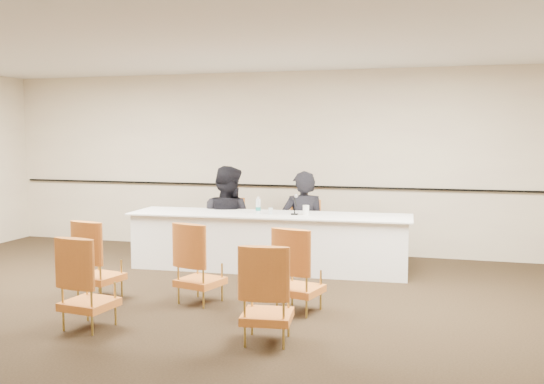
{
  "coord_description": "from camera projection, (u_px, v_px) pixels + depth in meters",
  "views": [
    {
      "loc": [
        2.7,
        -5.83,
        1.95
      ],
      "look_at": [
        0.29,
        2.6,
        1.12
      ],
      "focal_mm": 40.0,
      "sensor_mm": 36.0,
      "label": 1
    }
  ],
  "objects": [
    {
      "name": "panelist_second_chair",
      "position": [
        227.0,
        229.0,
        9.53
      ],
      "size": [
        0.53,
        0.53,
        0.95
      ],
      "primitive_type": null,
      "rotation": [
        0.0,
        0.0,
        0.05
      ],
      "color": "orange",
      "rests_on": "ground"
    },
    {
      "name": "aud_chair_back_left",
      "position": [
        89.0,
        282.0,
        6.1
      ],
      "size": [
        0.56,
        0.56,
        0.95
      ],
      "primitive_type": null,
      "rotation": [
        0.0,
        0.0,
        -0.13
      ],
      "color": "orange",
      "rests_on": "ground"
    },
    {
      "name": "panelist_second",
      "position": [
        227.0,
        227.0,
        9.53
      ],
      "size": [
        1.08,
        0.93,
        1.92
      ],
      "primitive_type": "imported",
      "rotation": [
        0.0,
        0.0,
        2.9
      ],
      "color": "black",
      "rests_on": "ground"
    },
    {
      "name": "water_bottle",
      "position": [
        258.0,
        205.0,
        8.76
      ],
      "size": [
        0.08,
        0.08,
        0.24
      ],
      "primitive_type": null,
      "rotation": [
        0.0,
        0.0,
        0.11
      ],
      "color": "#18877F",
      "rests_on": "panel_table"
    },
    {
      "name": "aud_chair_back_right",
      "position": [
        267.0,
        293.0,
        5.68
      ],
      "size": [
        0.56,
        0.56,
        0.95
      ],
      "primitive_type": null,
      "rotation": [
        0.0,
        0.0,
        0.13
      ],
      "color": "orange",
      "rests_on": "ground"
    },
    {
      "name": "aud_chair_front_right",
      "position": [
        299.0,
        269.0,
        6.67
      ],
      "size": [
        0.6,
        0.6,
        0.95
      ],
      "primitive_type": null,
      "rotation": [
        0.0,
        0.0,
        -0.23
      ],
      "color": "orange",
      "rests_on": "ground"
    },
    {
      "name": "panel_table",
      "position": [
        269.0,
        242.0,
        8.78
      ],
      "size": [
        4.11,
        1.15,
        0.82
      ],
      "primitive_type": null,
      "rotation": [
        0.0,
        0.0,
        0.05
      ],
      "color": "white",
      "rests_on": "ground"
    },
    {
      "name": "microphone",
      "position": [
        295.0,
        205.0,
        8.59
      ],
      "size": [
        0.12,
        0.22,
        0.29
      ],
      "primitive_type": null,
      "rotation": [
        0.0,
        0.0,
        0.1
      ],
      "color": "black",
      "rests_on": "panel_table"
    },
    {
      "name": "panelist_main_chair",
      "position": [
        303.0,
        232.0,
        9.26
      ],
      "size": [
        0.53,
        0.53,
        0.95
      ],
      "primitive_type": null,
      "rotation": [
        0.0,
        0.0,
        0.05
      ],
      "color": "orange",
      "rests_on": "ground"
    },
    {
      "name": "coffee_cup",
      "position": [
        306.0,
        210.0,
        8.55
      ],
      "size": [
        0.1,
        0.1,
        0.14
      ],
      "primitive_type": "cylinder",
      "rotation": [
        0.0,
        0.0,
        -0.14
      ],
      "color": "white",
      "rests_on": "panel_table"
    },
    {
      "name": "aud_chair_front_mid",
      "position": [
        200.0,
        262.0,
        7.03
      ],
      "size": [
        0.61,
        0.61,
        0.95
      ],
      "primitive_type": null,
      "rotation": [
        0.0,
        0.0,
        -0.26
      ],
      "color": "orange",
      "rests_on": "ground"
    },
    {
      "name": "wall_back",
      "position": [
        279.0,
        162.0,
        10.19
      ],
      "size": [
        10.0,
        0.04,
        3.0
      ],
      "primitive_type": "cube",
      "color": "beige",
      "rests_on": "ground"
    },
    {
      "name": "floor",
      "position": [
        180.0,
        317.0,
        6.5
      ],
      "size": [
        10.0,
        10.0,
        0.0
      ],
      "primitive_type": "plane",
      "color": "black",
      "rests_on": "ground"
    },
    {
      "name": "wall_rail",
      "position": [
        278.0,
        186.0,
        10.19
      ],
      "size": [
        9.8,
        0.04,
        0.03
      ],
      "primitive_type": "cube",
      "color": "black",
      "rests_on": "wall_back"
    },
    {
      "name": "papers",
      "position": [
        293.0,
        214.0,
        8.65
      ],
      "size": [
        0.32,
        0.25,
        0.0
      ],
      "primitive_type": "cube",
      "rotation": [
        0.0,
        0.0,
        -0.09
      ],
      "color": "white",
      "rests_on": "panel_table"
    },
    {
      "name": "panelist_main",
      "position": [
        303.0,
        231.0,
        9.26
      ],
      "size": [
        0.76,
        0.59,
        1.85
      ],
      "primitive_type": "imported",
      "rotation": [
        0.0,
        0.0,
        3.39
      ],
      "color": "black",
      "rests_on": "ground"
    },
    {
      "name": "aud_chair_front_left",
      "position": [
        99.0,
        259.0,
        7.22
      ],
      "size": [
        0.59,
        0.59,
        0.95
      ],
      "primitive_type": null,
      "rotation": [
        0.0,
        0.0,
        -0.19
      ],
      "color": "orange",
      "rests_on": "ground"
    },
    {
      "name": "drinking_glass",
      "position": [
        271.0,
        211.0,
        8.66
      ],
      "size": [
        0.07,
        0.07,
        0.1
      ],
      "primitive_type": "cylinder",
      "rotation": [
        0.0,
        0.0,
        -0.07
      ],
      "color": "silver",
      "rests_on": "panel_table"
    },
    {
      "name": "ceiling",
      "position": [
        176.0,
        33.0,
        6.22
      ],
      "size": [
        10.0,
        10.0,
        0.0
      ],
      "primitive_type": "plane",
      "rotation": [
        3.14,
        0.0,
        0.0
      ],
      "color": "silver",
      "rests_on": "ground"
    }
  ]
}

